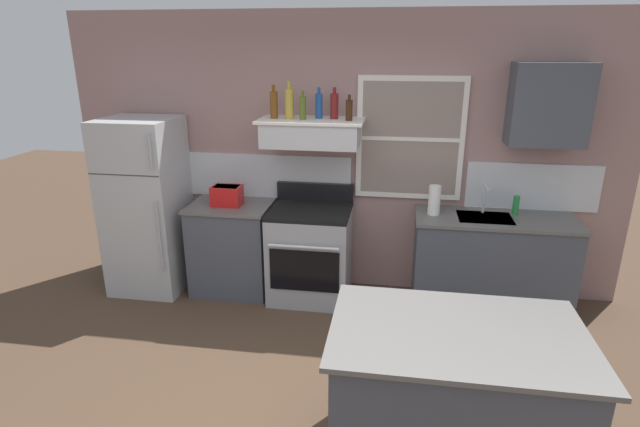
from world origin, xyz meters
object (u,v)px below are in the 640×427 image
Objects in this scene: bottle_champagne_gold_foil at (289,103)px; bottle_brown_stout at (349,110)px; dish_soap_bottle at (516,205)px; bottle_amber_wine at (274,104)px; bottle_blue_liqueur at (319,105)px; stove_range at (310,253)px; refrigerator at (146,206)px; paper_towel_roll at (434,200)px; kitchen_island at (452,399)px; bottle_red_label_wine at (334,106)px; bottle_olive_oil_square at (303,107)px; toaster at (227,195)px.

bottle_brown_stout is at bearing -2.64° from bottle_champagne_gold_foil.
bottle_champagne_gold_foil reaches higher than dish_soap_bottle.
bottle_amber_wine reaches higher than bottle_blue_liqueur.
bottle_brown_stout is (0.35, 0.05, 1.38)m from stove_range.
dish_soap_bottle is at bearing 2.60° from refrigerator.
paper_towel_roll is at bearing -172.26° from dish_soap_bottle.
bottle_amber_wine is 2.91m from kitchen_island.
bottle_red_label_wine is at bearing 179.89° from dish_soap_bottle.
bottle_olive_oil_square is 0.92× the size of bottle_blue_liqueur.
bottle_blue_liqueur is at bearing 8.71° from bottle_amber_wine.
toaster is at bearing -177.93° from bottle_brown_stout.
paper_towel_roll is at bearing 0.94° from toaster.
bottle_olive_oil_square is (-0.07, 0.05, 1.39)m from stove_range.
bottle_red_label_wine is 2.71m from kitchen_island.
stove_range is at bearing -0.36° from toaster.
bottle_red_label_wine reaches higher than toaster.
paper_towel_roll is at bearing -1.50° from bottle_champagne_gold_foil.
bottle_champagne_gold_foil is 1.58m from paper_towel_roll.
bottle_red_label_wine reaches higher than dish_soap_bottle.
bottle_blue_liqueur is 2.01m from dish_soap_bottle.
bottle_olive_oil_square is (0.13, -0.02, -0.03)m from bottle_champagne_gold_foil.
dish_soap_bottle is at bearing 2.81° from toaster.
bottle_champagne_gold_foil is 1.24× the size of paper_towel_roll.
bottle_champagne_gold_foil is at bearing 177.36° from bottle_brown_stout.
bottle_blue_liqueur reaches higher than paper_towel_roll.
refrigerator is at bearing -174.34° from bottle_blue_liqueur.
stove_range is 3.88× the size of bottle_red_label_wine.
bottle_red_label_wine is at bearing 5.84° from bottle_amber_wine.
bottle_amber_wine is 1.67× the size of dish_soap_bottle.
bottle_blue_liqueur is 1.54× the size of dish_soap_bottle.
bottle_blue_liqueur is (0.41, 0.06, -0.01)m from bottle_amber_wine.
stove_range is 1.42m from bottle_red_label_wine.
bottle_red_label_wine is 1.04× the size of paper_towel_roll.
bottle_brown_stout reaches higher than kitchen_island.
bottle_olive_oil_square is at bearing 2.57° from refrigerator.
paper_towel_roll is at bearing 90.83° from kitchen_island.
toaster is 0.98m from stove_range.
refrigerator is at bearing -179.21° from stove_range.
stove_range is at bearing -112.95° from bottle_blue_liqueur.
bottle_blue_liqueur is 0.30m from bottle_brown_stout.
refrigerator is 2.11m from bottle_red_label_wine.
kitchen_island is at bearing -89.17° from paper_towel_roll.
refrigerator is 6.16× the size of bottle_red_label_wine.
bottle_red_label_wine is at bearing 147.08° from bottle_brown_stout.
bottle_olive_oil_square is at bearing -10.84° from bottle_champagne_gold_foil.
bottle_red_label_wine is 1.24× the size of bottle_brown_stout.
kitchen_island is at bearing -108.64° from dish_soap_bottle.
bottle_red_label_wine is (1.85, 0.16, 1.00)m from refrigerator.
toaster is at bearing -173.79° from bottle_champagne_gold_foil.
refrigerator reaches higher than paper_towel_roll.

